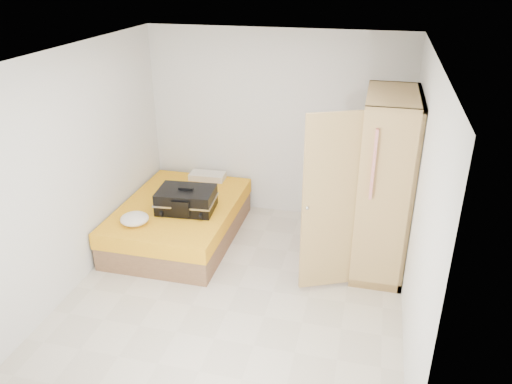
% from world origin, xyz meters
% --- Properties ---
extents(room, '(4.00, 4.02, 2.60)m').
position_xyz_m(room, '(0.00, 0.00, 1.30)').
color(room, beige).
rests_on(room, ground).
extents(bed, '(1.42, 2.02, 0.50)m').
position_xyz_m(bed, '(-1.05, 0.90, 0.25)').
color(bed, '#88603E').
rests_on(bed, ground).
extents(wardrobe, '(1.12, 1.43, 2.10)m').
position_xyz_m(wardrobe, '(1.45, 0.84, 1.00)').
color(wardrobe, tan).
rests_on(wardrobe, ground).
extents(person, '(0.62, 0.74, 1.73)m').
position_xyz_m(person, '(0.89, 0.82, 0.87)').
color(person, '#B30B15').
rests_on(person, ground).
extents(suitcase, '(0.76, 0.59, 0.31)m').
position_xyz_m(suitcase, '(-0.89, 0.76, 0.64)').
color(suitcase, black).
rests_on(suitcase, bed).
extents(round_cushion, '(0.34, 0.34, 0.13)m').
position_xyz_m(round_cushion, '(-1.36, 0.26, 0.56)').
color(round_cushion, white).
rests_on(round_cushion, bed).
extents(pillow, '(0.51, 0.27, 0.09)m').
position_xyz_m(pillow, '(-0.95, 1.75, 0.55)').
color(pillow, white).
rests_on(pillow, bed).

